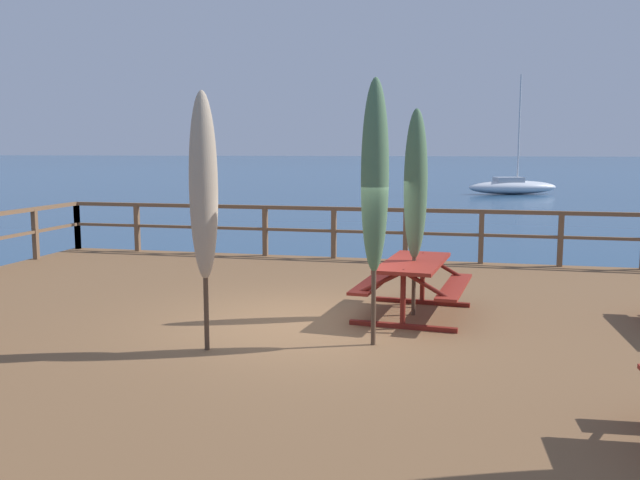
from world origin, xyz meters
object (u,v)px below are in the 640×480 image
object	(u,v)px
patio_umbrella_tall_back_right	(204,188)
sailboat_distant	(512,186)
patio_umbrella_tall_mid_right	(416,185)
patio_umbrella_tall_mid_left	(375,178)
picnic_table_back_right	(414,276)

from	to	relation	value
patio_umbrella_tall_back_right	sailboat_distant	bearing A→B (deg)	82.47
patio_umbrella_tall_mid_right	patio_umbrella_tall_mid_left	size ratio (longest dim) A/B	0.92
picnic_table_back_right	patio_umbrella_tall_mid_right	world-z (taller)	patio_umbrella_tall_mid_right
patio_umbrella_tall_mid_right	sailboat_distant	xyz separation A→B (m)	(3.06, 37.20, -1.93)
patio_umbrella_tall_mid_right	sailboat_distant	distance (m)	37.37
picnic_table_back_right	patio_umbrella_tall_mid_left	xyz separation A→B (m)	(-0.32, -1.54, 1.41)
sailboat_distant	picnic_table_back_right	bearing A→B (deg)	-94.70
patio_umbrella_tall_back_right	patio_umbrella_tall_mid_right	size ratio (longest dim) A/B	1.03
patio_umbrella_tall_mid_right	patio_umbrella_tall_mid_left	world-z (taller)	patio_umbrella_tall_mid_left
patio_umbrella_tall_mid_left	patio_umbrella_tall_mid_right	bearing A→B (deg)	78.27
patio_umbrella_tall_mid_left	picnic_table_back_right	bearing A→B (deg)	78.17
picnic_table_back_right	patio_umbrella_tall_back_right	world-z (taller)	patio_umbrella_tall_back_right
patio_umbrella_tall_back_right	sailboat_distant	xyz separation A→B (m)	(5.21, 39.39, -1.99)
patio_umbrella_tall_mid_left	sailboat_distant	distance (m)	38.96
patio_umbrella_tall_mid_right	picnic_table_back_right	bearing A→B (deg)	-94.43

